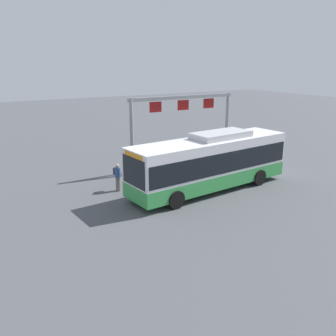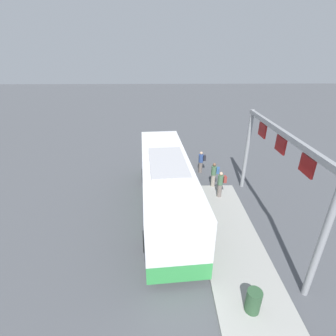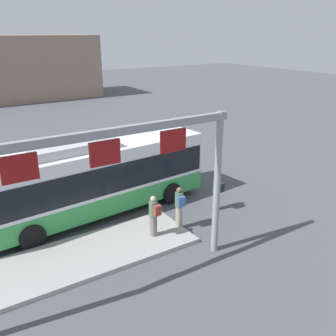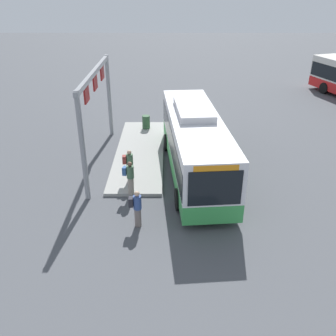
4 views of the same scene
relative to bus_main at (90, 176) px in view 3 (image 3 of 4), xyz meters
name	(u,v)px [view 3 (image 3 of 4)]	position (x,y,z in m)	size (l,w,h in m)	color
ground_plane	(93,214)	(0.01, 0.00, -1.81)	(120.00, 120.00, 0.00)	#4C4F54
platform_curb	(60,264)	(-2.48, -3.08, -1.73)	(10.00, 2.80, 0.16)	#9E9E99
bus_main	(90,176)	(0.00, 0.00, 0.00)	(10.72, 3.38, 3.46)	green
person_boarding	(217,192)	(4.85, -2.67, -0.92)	(0.35, 0.53, 1.67)	slate
person_waiting_near	(154,215)	(1.18, -3.33, -0.76)	(0.37, 0.54, 1.67)	slate
person_waiting_mid	(179,206)	(2.47, -3.18, -0.76)	(0.43, 0.58, 1.67)	gray
platform_sign_gantry	(107,179)	(-1.44, -5.18, 1.90)	(8.59, 0.24, 5.20)	gray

